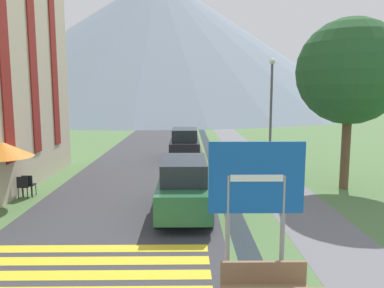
{
  "coord_description": "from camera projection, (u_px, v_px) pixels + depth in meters",
  "views": [
    {
      "loc": [
        -0.3,
        -3.92,
        3.94
      ],
      "look_at": [
        -0.12,
        10.0,
        2.02
      ],
      "focal_mm": 35.0,
      "sensor_mm": 36.0,
      "label": 1
    }
  ],
  "objects": [
    {
      "name": "ground_plane",
      "position": [
        192.0,
        154.0,
        24.24
      ],
      "size": [
        160.0,
        160.0,
        0.0
      ],
      "primitive_type": "plane",
      "color": "#517542"
    },
    {
      "name": "road",
      "position": [
        163.0,
        136.0,
        34.11
      ],
      "size": [
        6.4,
        60.0,
        0.01
      ],
      "color": "#38383D",
      "rests_on": "ground_plane"
    },
    {
      "name": "footpath",
      "position": [
        230.0,
        136.0,
        34.19
      ],
      "size": [
        2.2,
        60.0,
        0.01
      ],
      "color": "slate",
      "rests_on": "ground_plane"
    },
    {
      "name": "drainage_channel",
      "position": [
        204.0,
        136.0,
        34.16
      ],
      "size": [
        0.6,
        60.0,
        0.0
      ],
      "color": "black",
      "rests_on": "ground_plane"
    },
    {
      "name": "crosswalk_marking",
      "position": [
        90.0,
        268.0,
        8.46
      ],
      "size": [
        5.44,
        2.54,
        0.01
      ],
      "color": "yellow",
      "rests_on": "ground_plane"
    },
    {
      "name": "mountain_distant",
      "position": [
        159.0,
        44.0,
        78.12
      ],
      "size": [
        82.7,
        82.7,
        28.08
      ],
      "color": "gray",
      "rests_on": "ground_plane"
    },
    {
      "name": "road_sign",
      "position": [
        256.0,
        190.0,
        7.64
      ],
      "size": [
        1.96,
        0.11,
        2.96
      ],
      "color": "gray",
      "rests_on": "ground_plane"
    },
    {
      "name": "parked_car_near",
      "position": [
        184.0,
        185.0,
        12.29
      ],
      "size": [
        1.75,
        4.57,
        1.82
      ],
      "color": "#28663D",
      "rests_on": "ground_plane"
    },
    {
      "name": "parked_car_far",
      "position": [
        185.0,
        143.0,
        22.42
      ],
      "size": [
        1.8,
        4.34,
        1.82
      ],
      "color": "black",
      "rests_on": "ground_plane"
    },
    {
      "name": "cafe_chair_far_right",
      "position": [
        28.0,
        184.0,
        14.17
      ],
      "size": [
        0.4,
        0.4,
        0.85
      ],
      "rotation": [
        0.0,
        0.0,
        0.45
      ],
      "color": "black",
      "rests_on": "ground_plane"
    },
    {
      "name": "cafe_chair_far_left",
      "position": [
        24.0,
        185.0,
        13.95
      ],
      "size": [
        0.4,
        0.4,
        0.85
      ],
      "rotation": [
        0.0,
        0.0,
        -0.16
      ],
      "color": "black",
      "rests_on": "ground_plane"
    },
    {
      "name": "cafe_umbrella_middle_orange",
      "position": [
        2.0,
        149.0,
        13.02
      ],
      "size": [
        2.11,
        2.11,
        2.25
      ],
      "color": "#B7B2A8",
      "rests_on": "ground_plane"
    },
    {
      "name": "streetlamp",
      "position": [
        271.0,
        106.0,
        18.28
      ],
      "size": [
        0.28,
        0.28,
        5.56
      ],
      "color": "#515156",
      "rests_on": "ground_plane"
    },
    {
      "name": "tree_by_path",
      "position": [
        350.0,
        72.0,
        14.87
      ],
      "size": [
        4.22,
        4.22,
        6.88
      ],
      "color": "brown",
      "rests_on": "ground_plane"
    }
  ]
}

